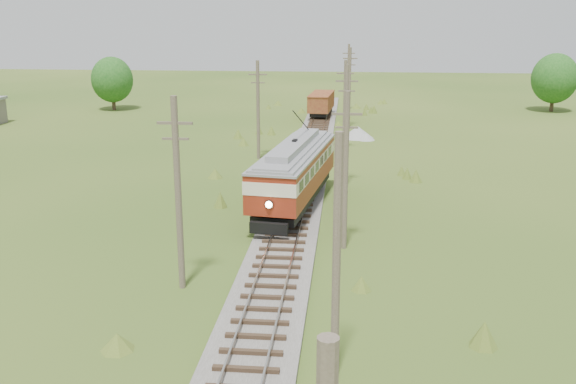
# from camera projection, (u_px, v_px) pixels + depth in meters

# --- Properties ---
(railbed_main) EXTENTS (3.60, 96.00, 0.57)m
(railbed_main) POSITION_uv_depth(u_px,v_px,m) (304.00, 174.00, 50.83)
(railbed_main) COLOR #605B54
(railbed_main) RESTS_ON ground
(streetcar) EXTENTS (4.80, 13.45, 6.09)m
(streetcar) POSITION_uv_depth(u_px,v_px,m) (295.00, 169.00, 41.32)
(streetcar) COLOR black
(streetcar) RESTS_ON ground
(gondola) EXTENTS (3.06, 7.84, 2.55)m
(gondola) POSITION_uv_depth(u_px,v_px,m) (321.00, 103.00, 78.44)
(gondola) COLOR black
(gondola) RESTS_ON ground
(gravel_pile) EXTENTS (3.42, 3.62, 1.24)m
(gravel_pile) POSITION_uv_depth(u_px,v_px,m) (359.00, 133.00, 66.23)
(gravel_pile) COLOR gray
(gravel_pile) RESTS_ON ground
(utility_pole_r_1) EXTENTS (0.30, 0.30, 8.80)m
(utility_pole_r_1) POSITION_uv_depth(u_px,v_px,m) (336.00, 260.00, 21.60)
(utility_pole_r_1) COLOR brown
(utility_pole_r_1) RESTS_ON ground
(utility_pole_r_2) EXTENTS (1.60, 0.30, 8.60)m
(utility_pole_r_2) POSITION_uv_depth(u_px,v_px,m) (346.00, 170.00, 34.05)
(utility_pole_r_2) COLOR brown
(utility_pole_r_2) RESTS_ON ground
(utility_pole_r_3) EXTENTS (1.60, 0.30, 9.00)m
(utility_pole_r_3) POSITION_uv_depth(u_px,v_px,m) (346.00, 125.00, 46.47)
(utility_pole_r_3) COLOR brown
(utility_pole_r_3) RESTS_ON ground
(utility_pole_r_4) EXTENTS (1.60, 0.30, 8.40)m
(utility_pole_r_4) POSITION_uv_depth(u_px,v_px,m) (345.00, 105.00, 59.04)
(utility_pole_r_4) COLOR brown
(utility_pole_r_4) RESTS_ON ground
(utility_pole_r_5) EXTENTS (1.60, 0.30, 8.90)m
(utility_pole_r_5) POSITION_uv_depth(u_px,v_px,m) (350.00, 87.00, 71.40)
(utility_pole_r_5) COLOR brown
(utility_pole_r_5) RESTS_ON ground
(utility_pole_r_6) EXTENTS (1.60, 0.30, 8.70)m
(utility_pole_r_6) POSITION_uv_depth(u_px,v_px,m) (348.00, 77.00, 83.92)
(utility_pole_r_6) COLOR brown
(utility_pole_r_6) RESTS_ON ground
(utility_pole_l_a) EXTENTS (1.60, 0.30, 9.00)m
(utility_pole_l_a) POSITION_uv_depth(u_px,v_px,m) (178.00, 193.00, 28.92)
(utility_pole_l_a) COLOR brown
(utility_pole_l_a) RESTS_ON ground
(utility_pole_l_b) EXTENTS (1.60, 0.30, 8.60)m
(utility_pole_l_b) POSITION_uv_depth(u_px,v_px,m) (258.00, 109.00, 55.86)
(utility_pole_l_b) COLOR brown
(utility_pole_l_b) RESTS_ON ground
(tree_mid_a) EXTENTS (5.46, 5.46, 7.03)m
(tree_mid_a) POSITION_uv_depth(u_px,v_px,m) (112.00, 80.00, 84.97)
(tree_mid_a) COLOR #38281C
(tree_mid_a) RESTS_ON ground
(tree_mid_b) EXTENTS (5.88, 5.88, 7.57)m
(tree_mid_b) POSITION_uv_depth(u_px,v_px,m) (555.00, 78.00, 83.43)
(tree_mid_b) COLOR #38281C
(tree_mid_b) RESTS_ON ground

